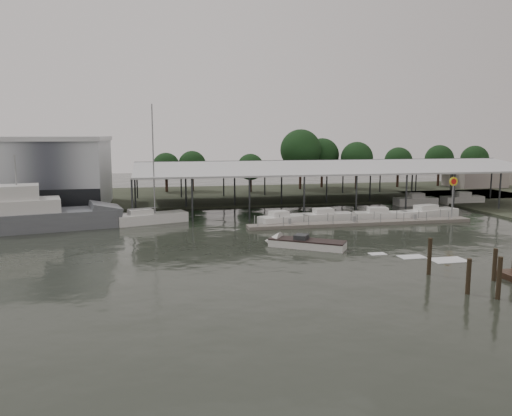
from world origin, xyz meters
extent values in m
plane|color=#232821|center=(0.00, 0.00, 0.00)|extent=(200.00, 200.00, 0.00)
cube|color=#3A4131|center=(0.00, 42.00, 0.10)|extent=(140.00, 30.00, 0.30)
cube|color=#AEB5B9|center=(-28.00, 30.00, 5.00)|extent=(24.00, 20.00, 10.00)
cube|color=#BABCBE|center=(-28.00, 30.00, 10.20)|extent=(24.50, 20.50, 0.60)
cube|color=#2C2F31|center=(17.00, 28.00, 6.76)|extent=(58.00, 0.40, 0.30)
cylinder|color=#2C2F31|center=(-12.00, 16.50, 2.75)|extent=(0.24, 0.24, 5.50)
cylinder|color=#2C2F31|center=(-12.00, 39.50, 2.75)|extent=(0.24, 0.24, 5.50)
cylinder|color=#2C2F31|center=(46.00, 39.50, 2.75)|extent=(0.24, 0.24, 5.50)
cube|color=slate|center=(15.00, 10.00, 0.20)|extent=(28.00, 2.00, 0.40)
cylinder|color=gray|center=(2.00, 9.10, 0.80)|extent=(0.10, 0.10, 1.20)
cylinder|color=gray|center=(28.00, 10.90, 0.80)|extent=(0.10, 0.10, 1.20)
cube|color=gray|center=(14.00, 10.00, 0.70)|extent=(0.30, 0.30, 0.70)
cylinder|color=gray|center=(27.00, 10.00, 2.50)|extent=(0.16, 0.16, 5.00)
cylinder|color=yellow|center=(27.00, 10.00, 5.00)|extent=(1.10, 0.12, 1.10)
cylinder|color=red|center=(27.00, 9.93, 5.00)|extent=(0.70, 0.05, 0.70)
cube|color=gray|center=(55.00, 45.00, 2.00)|extent=(10.00, 8.00, 4.00)
cube|color=#5B5F65|center=(-23.24, 14.45, 0.90)|extent=(19.44, 9.04, 2.40)
cube|color=#5B5F65|center=(-15.17, 16.19, 1.90)|extent=(4.53, 5.63, 1.88)
cube|color=silver|center=(-24.34, 14.21, 2.69)|extent=(9.53, 6.08, 1.80)
cube|color=silver|center=(-24.34, 14.21, 4.39)|extent=(5.18, 4.56, 1.61)
cylinder|color=gray|center=(-24.34, 14.21, 6.79)|extent=(0.18, 0.18, 3.50)
cube|color=white|center=(-9.75, 16.40, 0.50)|extent=(9.01, 5.16, 1.40)
cube|color=silver|center=(-11.07, 15.97, 1.40)|extent=(3.18, 2.56, 0.80)
cylinder|color=gray|center=(-9.34, 16.54, 7.72)|extent=(0.16, 0.16, 13.31)
cylinder|color=gray|center=(-10.82, 16.06, 1.90)|extent=(3.36, 1.20, 0.12)
cube|color=white|center=(4.76, -0.56, 0.35)|extent=(7.14, 5.71, 0.90)
cone|color=white|center=(1.80, 1.43, 0.35)|extent=(2.44, 2.55, 2.00)
cube|color=black|center=(4.76, -0.56, 0.75)|extent=(7.18, 5.76, 0.12)
cube|color=#2C2F31|center=(4.27, -0.24, 1.00)|extent=(1.78, 1.83, 0.50)
cube|color=silver|center=(10.26, -4.26, 0.02)|extent=(2.30, 1.50, 0.04)
cube|color=silver|center=(12.75, -5.94, 0.02)|extent=(3.10, 2.00, 0.04)
cube|color=silver|center=(15.24, -7.61, 0.02)|extent=(3.90, 2.50, 0.04)
cube|color=white|center=(5.73, 12.15, 0.50)|extent=(6.24, 3.64, 1.10)
cube|color=silver|center=(5.23, 12.15, 1.30)|extent=(2.40, 2.08, 0.70)
cube|color=white|center=(11.69, 13.11, 0.50)|extent=(6.74, 2.57, 1.10)
cube|color=silver|center=(11.19, 13.11, 1.30)|extent=(2.41, 1.74, 0.70)
cube|color=white|center=(18.72, 12.55, 0.50)|extent=(7.09, 3.33, 1.10)
cube|color=silver|center=(18.22, 12.55, 1.30)|extent=(2.62, 1.99, 0.70)
cube|color=white|center=(25.87, 13.28, 0.50)|extent=(8.64, 4.13, 1.10)
cube|color=silver|center=(25.37, 13.28, 1.30)|extent=(3.22, 2.26, 0.70)
cylinder|color=#2F2617|center=(15.01, -13.79, 0.92)|extent=(0.32, 0.32, 3.03)
cylinder|color=#2F2617|center=(11.19, -16.16, 0.93)|extent=(0.32, 0.32, 3.06)
cylinder|color=#2F2617|center=(11.20, -11.26, 1.13)|extent=(0.32, 0.32, 3.47)
cylinder|color=#2F2617|center=(12.47, -17.53, 1.12)|extent=(0.32, 0.32, 3.45)
cylinder|color=black|center=(-6.92, 48.28, 1.78)|extent=(0.50, 0.50, 3.56)
sphere|color=#153516|center=(-6.92, 48.28, 4.99)|extent=(4.99, 4.99, 4.99)
cylinder|color=black|center=(-2.08, 48.93, 1.85)|extent=(0.50, 0.50, 3.70)
sphere|color=#153516|center=(-2.08, 48.93, 5.18)|extent=(5.18, 5.18, 5.18)
cylinder|color=black|center=(8.28, 44.91, 1.74)|extent=(0.50, 0.50, 3.47)
sphere|color=#153516|center=(8.28, 44.91, 4.86)|extent=(4.86, 4.86, 4.86)
cylinder|color=black|center=(18.71, 47.69, 2.81)|extent=(0.50, 0.50, 5.62)
sphere|color=#153516|center=(18.71, 47.69, 7.86)|extent=(7.86, 7.86, 7.86)
cylinder|color=black|center=(23.90, 49.95, 2.40)|extent=(0.50, 0.50, 4.80)
sphere|color=#153516|center=(23.90, 49.95, 6.72)|extent=(6.72, 6.72, 6.72)
cylinder|color=black|center=(29.68, 46.17, 2.24)|extent=(0.50, 0.50, 4.47)
sphere|color=#153516|center=(29.68, 46.17, 6.26)|extent=(6.26, 6.26, 6.26)
cylinder|color=black|center=(39.12, 47.34, 1.97)|extent=(0.50, 0.50, 3.94)
sphere|color=#153516|center=(39.12, 47.34, 5.51)|extent=(5.51, 5.51, 5.51)
cylinder|color=black|center=(48.44, 47.71, 2.06)|extent=(0.50, 0.50, 4.13)
sphere|color=#153516|center=(48.44, 47.71, 5.78)|extent=(5.78, 5.78, 5.78)
cylinder|color=black|center=(56.38, 47.35, 2.03)|extent=(0.50, 0.50, 4.05)
sphere|color=#153516|center=(56.38, 47.35, 5.67)|extent=(5.67, 5.67, 5.67)
camera|label=1|loc=(-9.63, -45.19, 10.72)|focal=35.00mm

